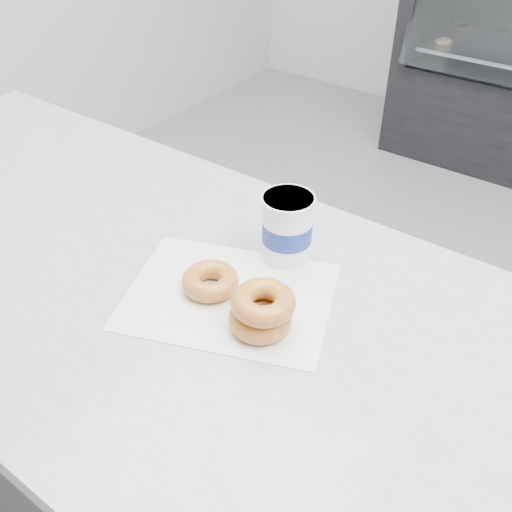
{
  "coord_description": "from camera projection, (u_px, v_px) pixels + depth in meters",
  "views": [
    {
      "loc": [
        0.01,
        -1.12,
        1.54
      ],
      "look_at": [
        -0.44,
        -0.51,
        0.95
      ],
      "focal_mm": 40.0,
      "sensor_mm": 36.0,
      "label": 1
    }
  ],
  "objects": [
    {
      "name": "donut_single",
      "position": [
        210.0,
        281.0,
        0.96
      ],
      "size": [
        0.13,
        0.13,
        0.03
      ],
      "primitive_type": "torus",
      "rotation": [
        0.0,
        0.0,
        -0.38
      ],
      "color": "#B86D32",
      "rests_on": "wax_paper"
    },
    {
      "name": "wax_paper",
      "position": [
        229.0,
        296.0,
        0.96
      ],
      "size": [
        0.41,
        0.37,
        0.0
      ],
      "primitive_type": "cube",
      "rotation": [
        0.0,
        0.0,
        0.37
      ],
      "color": "silver",
      "rests_on": "counter"
    },
    {
      "name": "ground",
      "position": [
        479.0,
        484.0,
        1.66
      ],
      "size": [
        5.0,
        5.0,
        0.0
      ],
      "primitive_type": "plane",
      "color": "gray",
      "rests_on": "ground"
    },
    {
      "name": "coffee_cup",
      "position": [
        287.0,
        227.0,
        1.01
      ],
      "size": [
        0.12,
        0.12,
        0.13
      ],
      "rotation": [
        0.0,
        0.0,
        0.41
      ],
      "color": "white",
      "rests_on": "counter"
    },
    {
      "name": "donut_stack",
      "position": [
        262.0,
        311.0,
        0.88
      ],
      "size": [
        0.13,
        0.13,
        0.07
      ],
      "color": "#B86D32",
      "rests_on": "wax_paper"
    }
  ]
}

